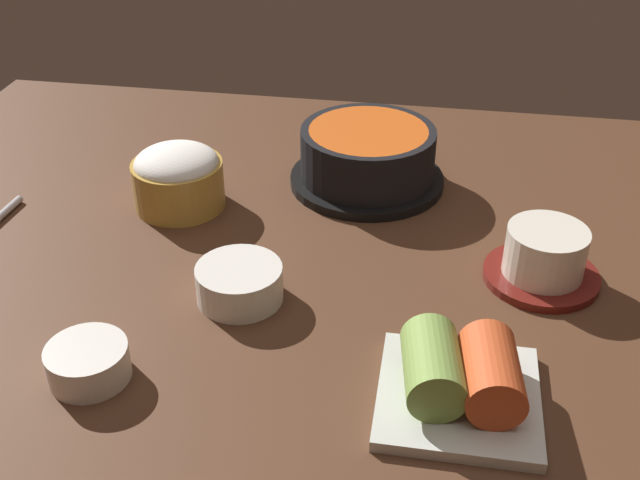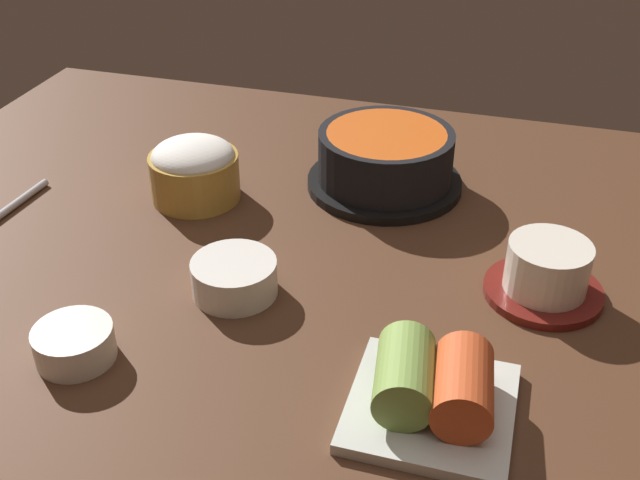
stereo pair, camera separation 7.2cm
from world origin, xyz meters
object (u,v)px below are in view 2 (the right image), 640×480
object	(u,v)px
tea_cup_with_saucer	(547,272)
banchan_cup_center	(234,276)
kimchi_plate	(433,390)
side_bowl_near	(74,342)
rice_bowl	(194,169)
stone_pot	(385,160)

from	to	relation	value
tea_cup_with_saucer	banchan_cup_center	world-z (taller)	tea_cup_with_saucer
tea_cup_with_saucer	banchan_cup_center	xyz separation A→B (cm)	(-26.68, -7.45, -0.70)
tea_cup_with_saucer	banchan_cup_center	size ratio (longest dim) A/B	1.38
banchan_cup_center	kimchi_plate	bearing A→B (deg)	-26.92
tea_cup_with_saucer	banchan_cup_center	distance (cm)	27.71
side_bowl_near	kimchi_plate	bearing A→B (deg)	3.95
rice_bowl	banchan_cup_center	xyz separation A→B (cm)	(10.46, -15.00, -1.66)
stone_pot	tea_cup_with_saucer	distance (cm)	23.94
rice_bowl	side_bowl_near	xyz separation A→B (cm)	(1.42, -26.84, -1.89)
side_bowl_near	banchan_cup_center	bearing A→B (deg)	52.63
banchan_cup_center	tea_cup_with_saucer	bearing A→B (deg)	15.60
kimchi_plate	banchan_cup_center	bearing A→B (deg)	153.08
stone_pot	rice_bowl	size ratio (longest dim) A/B	1.79
rice_bowl	tea_cup_with_saucer	world-z (taller)	rice_bowl
tea_cup_with_saucer	rice_bowl	bearing A→B (deg)	168.51
tea_cup_with_saucer	kimchi_plate	distance (cm)	18.77
banchan_cup_center	kimchi_plate	xyz separation A→B (cm)	(19.44, -9.87, 0.50)
rice_bowl	kimchi_plate	size ratio (longest dim) A/B	0.79
kimchi_plate	tea_cup_with_saucer	bearing A→B (deg)	67.33
tea_cup_with_saucer	kimchi_plate	world-z (taller)	same
stone_pot	rice_bowl	bearing A→B (deg)	-156.87
kimchi_plate	side_bowl_near	distance (cm)	28.56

